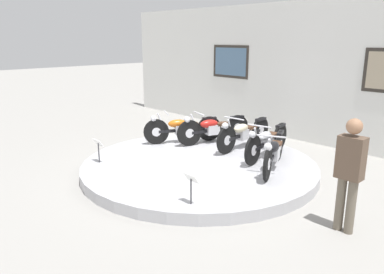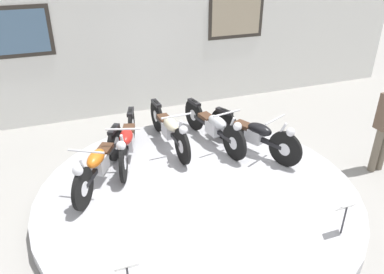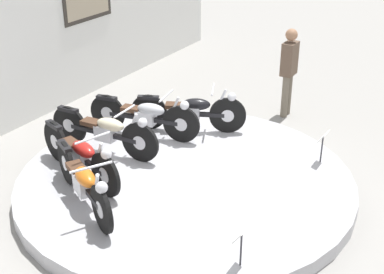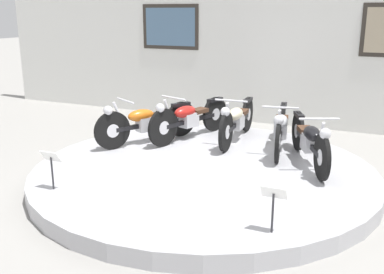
{
  "view_description": "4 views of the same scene",
  "coord_description": "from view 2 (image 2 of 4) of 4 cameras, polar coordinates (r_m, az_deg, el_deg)",
  "views": [
    {
      "loc": [
        5.35,
        -5.3,
        2.75
      ],
      "look_at": [
        -0.16,
        -0.06,
        0.73
      ],
      "focal_mm": 35.0,
      "sensor_mm": 36.0,
      "label": 1
    },
    {
      "loc": [
        -1.74,
        -4.4,
        3.62
      ],
      "look_at": [
        0.04,
        0.36,
        0.94
      ],
      "focal_mm": 35.0,
      "sensor_mm": 36.0,
      "label": 2
    },
    {
      "loc": [
        -5.79,
        -3.53,
        4.16
      ],
      "look_at": [
        0.29,
        0.06,
        0.7
      ],
      "focal_mm": 50.0,
      "sensor_mm": 36.0,
      "label": 3
    },
    {
      "loc": [
        2.35,
        -5.67,
        2.38
      ],
      "look_at": [
        -0.22,
        0.06,
        0.62
      ],
      "focal_mm": 42.0,
      "sensor_mm": 36.0,
      "label": 4
    }
  ],
  "objects": [
    {
      "name": "back_wall",
      "position": [
        8.6,
        -8.68,
        15.62
      ],
      "size": [
        14.0,
        0.22,
        3.69
      ],
      "color": "silver",
      "rests_on": "ground_plane"
    },
    {
      "name": "info_placard_front_centre",
      "position": [
        5.21,
        22.42,
        -10.37
      ],
      "size": [
        0.26,
        0.11,
        0.51
      ],
      "color": "#333338",
      "rests_on": "display_platform"
    },
    {
      "name": "ground_plane",
      "position": [
        5.96,
        0.9,
        -9.61
      ],
      "size": [
        60.0,
        60.0,
        0.0
      ],
      "primitive_type": "plane",
      "color": "gray"
    },
    {
      "name": "motorcycle_silver",
      "position": [
        6.9,
        3.38,
        1.76
      ],
      "size": [
        0.54,
        1.96,
        0.79
      ],
      "color": "black",
      "rests_on": "display_platform"
    },
    {
      "name": "display_platform",
      "position": [
        5.9,
        0.91,
        -8.79
      ],
      "size": [
        4.91,
        4.91,
        0.21
      ],
      "primitive_type": "cylinder",
      "color": "#ADADB2",
      "rests_on": "ground_plane"
    },
    {
      "name": "info_placard_front_left",
      "position": [
        4.17,
        -9.84,
        -19.57
      ],
      "size": [
        0.26,
        0.11,
        0.51
      ],
      "color": "#333338",
      "rests_on": "display_platform"
    },
    {
      "name": "motorcycle_red",
      "position": [
        6.48,
        -9.84,
        -0.43
      ],
      "size": [
        0.72,
        1.91,
        0.79
      ],
      "color": "black",
      "rests_on": "display_platform"
    },
    {
      "name": "motorcycle_black",
      "position": [
        6.71,
        9.54,
        0.57
      ],
      "size": [
        0.87,
        1.82,
        0.79
      ],
      "color": "black",
      "rests_on": "display_platform"
    },
    {
      "name": "motorcycle_orange",
      "position": [
        5.97,
        -13.97,
        -3.62
      ],
      "size": [
        1.02,
        1.75,
        0.79
      ],
      "color": "black",
      "rests_on": "display_platform"
    },
    {
      "name": "motorcycle_cream",
      "position": [
        6.82,
        -3.49,
        1.43
      ],
      "size": [
        0.54,
        1.99,
        0.79
      ],
      "color": "black",
      "rests_on": "display_platform"
    }
  ]
}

